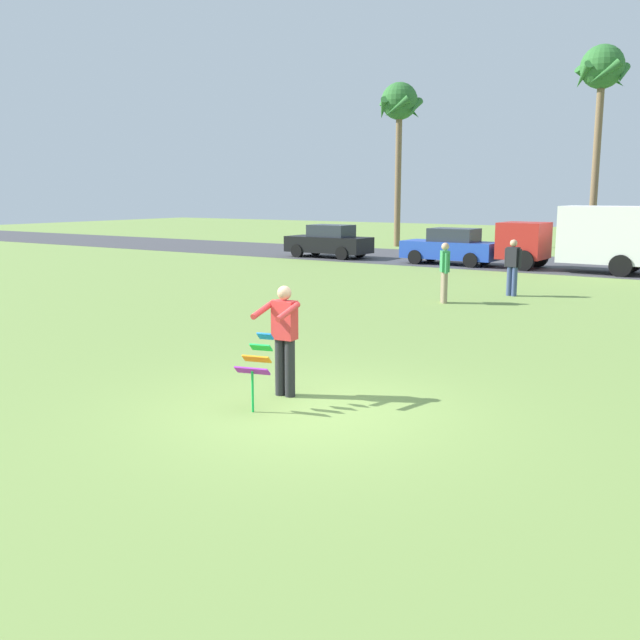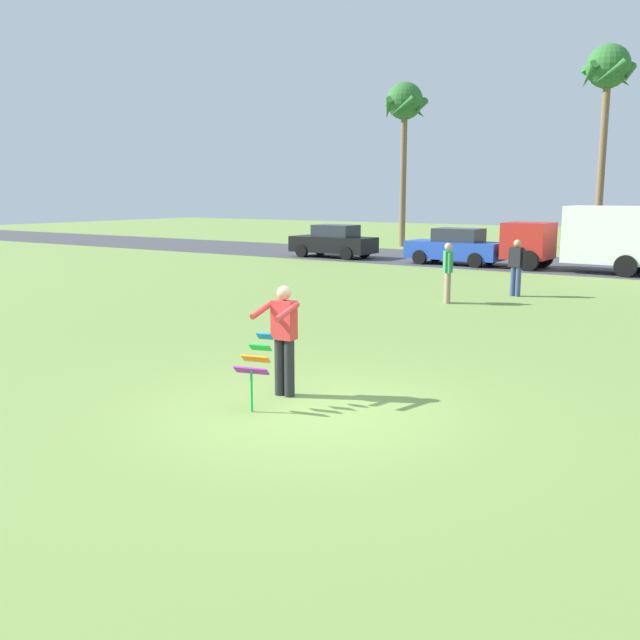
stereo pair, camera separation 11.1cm
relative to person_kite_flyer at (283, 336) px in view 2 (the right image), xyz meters
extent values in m
plane|color=olive|center=(0.74, -0.42, -0.95)|extent=(120.00, 120.00, 0.00)
cube|color=#424247|center=(0.74, 23.18, -0.95)|extent=(120.00, 8.00, 0.01)
cylinder|color=#26262B|center=(0.09, 0.03, -0.50)|extent=(0.16, 0.16, 0.90)
cylinder|color=#26262B|center=(-0.09, 0.02, -0.50)|extent=(0.16, 0.16, 0.90)
cube|color=red|center=(0.00, 0.02, 0.25)|extent=(0.37, 0.24, 0.60)
sphere|color=tan|center=(0.00, 0.02, 0.67)|extent=(0.22, 0.22, 0.22)
cylinder|color=red|center=(0.23, -0.21, 0.43)|extent=(0.12, 0.59, 0.24)
cylinder|color=red|center=(-0.21, -0.24, 0.43)|extent=(0.12, 0.59, 0.24)
cube|color=blue|center=(-0.02, -0.45, 0.07)|extent=(0.25, 0.19, 0.12)
cube|color=green|center=(0.02, -0.60, -0.06)|extent=(0.34, 0.21, 0.12)
cube|color=orange|center=(0.06, -0.76, -0.20)|extent=(0.44, 0.24, 0.12)
cube|color=purple|center=(0.10, -0.92, -0.34)|extent=(0.53, 0.26, 0.12)
cylinder|color=green|center=(0.10, -0.92, -0.64)|extent=(0.04, 0.04, 0.61)
cube|color=black|center=(-12.30, 20.78, -0.31)|extent=(4.23, 1.77, 0.76)
cube|color=#282D38|center=(-12.15, 20.78, 0.35)|extent=(2.04, 1.43, 0.60)
cylinder|color=black|center=(-13.62, 20.00, -0.63)|extent=(0.64, 0.23, 0.64)
cylinder|color=black|center=(-13.59, 21.61, -0.63)|extent=(0.64, 0.23, 0.64)
cylinder|color=black|center=(-11.02, 19.95, -0.63)|extent=(0.64, 0.23, 0.64)
cylinder|color=black|center=(-10.99, 21.57, -0.63)|extent=(0.64, 0.23, 0.64)
cube|color=#2347B7|center=(-5.94, 20.78, -0.31)|extent=(4.24, 1.80, 0.76)
cube|color=#282D38|center=(-5.79, 20.78, 0.35)|extent=(2.05, 1.44, 0.60)
cylinder|color=black|center=(-7.26, 20.01, -0.63)|extent=(0.64, 0.23, 0.64)
cylinder|color=black|center=(-7.22, 21.62, -0.63)|extent=(0.64, 0.23, 0.64)
cylinder|color=black|center=(-4.65, 19.95, -0.63)|extent=(0.64, 0.23, 0.64)
cylinder|color=black|center=(-4.62, 21.56, -0.63)|extent=(0.64, 0.23, 0.64)
cube|color=#B2231E|center=(-2.72, 20.85, 0.22)|extent=(1.84, 1.94, 1.50)
cube|color=silver|center=(0.98, 20.77, 0.57)|extent=(4.24, 2.09, 2.20)
cylinder|color=black|center=(-2.39, 19.92, -0.53)|extent=(0.85, 0.30, 0.84)
cylinder|color=black|center=(-2.35, 21.76, -0.53)|extent=(0.85, 0.30, 0.84)
cylinder|color=black|center=(1.31, 19.84, -0.53)|extent=(0.85, 0.30, 0.84)
cylinder|color=black|center=(1.35, 21.68, -0.53)|extent=(0.85, 0.30, 0.84)
cylinder|color=brown|center=(-12.85, 29.26, 3.11)|extent=(0.36, 0.36, 8.12)
sphere|color=#2D6B2D|center=(-12.85, 29.26, 7.37)|extent=(2.10, 2.10, 2.10)
cone|color=#2D6B2D|center=(-11.90, 29.26, 6.92)|extent=(0.44, 1.56, 1.28)
cone|color=#2D6B2D|center=(-12.56, 30.17, 6.92)|extent=(1.62, 0.90, 1.28)
cone|color=#2D6B2D|center=(-13.62, 29.82, 6.92)|extent=(1.27, 1.52, 1.28)
cone|color=#2D6B2D|center=(-13.62, 28.70, 6.92)|extent=(1.27, 1.52, 1.28)
cone|color=#2D6B2D|center=(-12.56, 28.36, 6.92)|extent=(1.62, 0.90, 1.28)
cylinder|color=brown|center=(-1.84, 29.23, 3.55)|extent=(0.36, 0.36, 8.99)
sphere|color=#2D6B2D|center=(-1.84, 29.23, 8.24)|extent=(2.10, 2.10, 2.10)
cone|color=#2D6B2D|center=(-0.89, 29.23, 7.79)|extent=(0.44, 1.56, 1.28)
cone|color=#2D6B2D|center=(-1.55, 30.13, 7.79)|extent=(1.62, 0.90, 1.28)
cone|color=#2D6B2D|center=(-2.61, 29.79, 7.79)|extent=(1.27, 1.52, 1.28)
cone|color=#2D6B2D|center=(-2.61, 28.67, 7.79)|extent=(1.27, 1.52, 1.28)
cone|color=#2D6B2D|center=(-1.55, 28.33, 7.79)|extent=(1.62, 0.90, 1.28)
cylinder|color=gray|center=(-1.67, 10.16, -0.50)|extent=(0.16, 0.16, 0.90)
cylinder|color=gray|center=(-1.77, 10.31, -0.50)|extent=(0.16, 0.16, 0.90)
cube|color=#338C4C|center=(-1.72, 10.24, 0.25)|extent=(0.39, 0.42, 0.60)
sphere|color=tan|center=(-1.72, 10.24, 0.67)|extent=(0.22, 0.22, 0.22)
cylinder|color=#338C4C|center=(-1.58, 10.04, 0.21)|extent=(0.09, 0.09, 0.58)
cylinder|color=#338C4C|center=(-1.86, 10.43, 0.21)|extent=(0.09, 0.09, 0.58)
cylinder|color=#384772|center=(-0.44, 12.66, -0.50)|extent=(0.16, 0.16, 0.90)
cylinder|color=#384772|center=(-0.62, 12.70, -0.50)|extent=(0.16, 0.16, 0.90)
cube|color=black|center=(-0.53, 12.68, 0.25)|extent=(0.40, 0.30, 0.60)
sphere|color=tan|center=(-0.53, 12.68, 0.67)|extent=(0.22, 0.22, 0.22)
cylinder|color=black|center=(-0.30, 12.62, 0.21)|extent=(0.09, 0.09, 0.58)
cylinder|color=black|center=(-0.77, 12.73, 0.21)|extent=(0.09, 0.09, 0.58)
camera|label=1|loc=(6.27, -8.66, 2.17)|focal=39.83mm
camera|label=2|loc=(6.36, -8.60, 2.17)|focal=39.83mm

